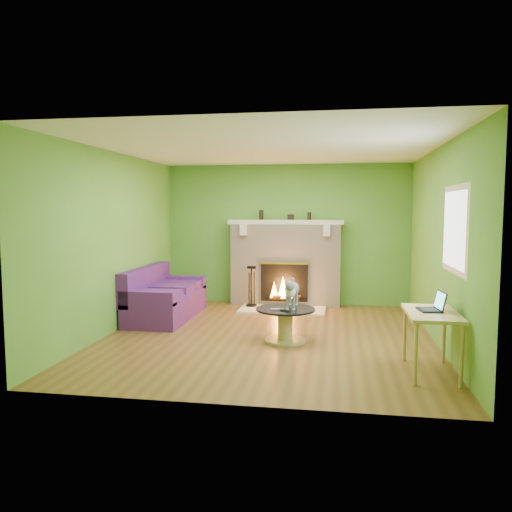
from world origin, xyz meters
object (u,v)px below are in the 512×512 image
(cat, at_px, (292,292))
(desk, at_px, (432,319))
(sofa, at_px, (163,298))
(coffee_table, at_px, (285,322))

(cat, bearing_deg, desk, -33.30)
(sofa, relative_size, coffee_table, 2.33)
(coffee_table, distance_m, desk, 2.02)
(desk, distance_m, cat, 1.95)
(sofa, xyz_separation_m, cat, (2.20, -1.09, 0.34))
(coffee_table, relative_size, desk, 0.87)
(sofa, bearing_deg, coffee_table, -28.15)
(desk, bearing_deg, cat, 145.38)
(coffee_table, bearing_deg, desk, -32.13)
(sofa, height_order, coffee_table, sofa)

